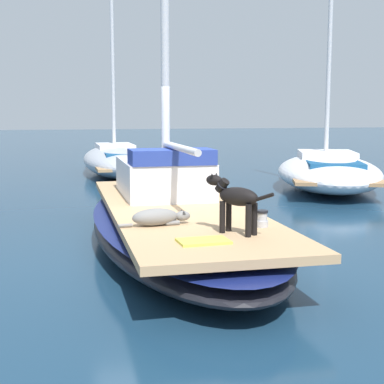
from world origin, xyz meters
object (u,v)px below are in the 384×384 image
Objects in this scene: dog_black at (235,198)px; deck_winch at (262,219)px; moored_boat_starboard_side at (328,171)px; dog_grey at (158,217)px; deck_towel at (203,241)px; sailboat_main at (177,226)px; moored_boat_far_astern at (117,159)px.

deck_winch is (0.45, 0.29, -0.32)m from dog_black.
deck_winch is 0.03× the size of moored_boat_starboard_side.
dog_grey reaches higher than deck_winch.
dog_black is 9.17m from moored_boat_starboard_side.
deck_towel is at bearing -73.13° from dog_grey.
sailboat_main is 34.56× the size of deck_winch.
moored_boat_far_astern is (0.17, 10.34, 0.19)m from sailboat_main.
dog_grey is 11.79m from moored_boat_far_astern.
deck_towel is at bearing -144.88° from deck_winch.
deck_winch is at bearing 32.75° from dog_black.
deck_towel is 12.83m from moored_boat_far_astern.
deck_winch is 0.38× the size of deck_towel.
deck_winch is 8.67m from moored_boat_starboard_side.
moored_boat_far_astern is (-0.08, 12.45, -0.56)m from dog_black.
dog_black is at bearing -123.81° from moored_boat_starboard_side.
deck_towel is (-0.93, -0.65, -0.08)m from deck_winch.
dog_grey is at bearing -93.51° from moored_boat_far_astern.
sailboat_main is 2.52m from deck_towel.
moored_boat_far_astern reaches higher than dog_grey.
moored_boat_starboard_side is at bearing 55.03° from deck_towel.
dog_black is (0.25, -2.12, 0.75)m from sailboat_main.
moored_boat_starboard_side is at bearing 45.76° from sailboat_main.
sailboat_main is at bearing 96.84° from dog_black.
sailboat_main is 9.20× the size of dog_black.
moored_boat_starboard_side reaches higher than dog_black.
sailboat_main is 0.98× the size of moored_boat_starboard_side.
deck_towel is 0.08× the size of moored_boat_starboard_side.
dog_grey is at bearing 106.87° from deck_towel.
dog_grey is 1.31m from deck_winch.
deck_winch reaches higher than sailboat_main.
dog_grey is 0.13× the size of moored_boat_starboard_side.
dog_black is at bearing -147.25° from deck_winch.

